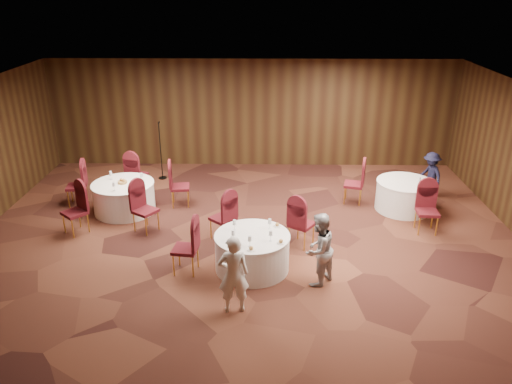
{
  "coord_description": "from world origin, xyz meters",
  "views": [
    {
      "loc": [
        0.37,
        -9.57,
        5.25
      ],
      "look_at": [
        0.2,
        0.2,
        1.1
      ],
      "focal_mm": 35.0,
      "sensor_mm": 36.0,
      "label": 1
    }
  ],
  "objects_px": {
    "woman_a": "(233,274)",
    "table_main": "(252,252)",
    "woman_b": "(319,250)",
    "table_left": "(124,197)",
    "table_right": "(404,195)",
    "mic_stand": "(162,162)",
    "man_c": "(430,175)"
  },
  "relations": [
    {
      "from": "woman_a",
      "to": "table_main",
      "type": "bearing_deg",
      "value": -109.39
    },
    {
      "from": "woman_a",
      "to": "woman_b",
      "type": "relative_size",
      "value": 1.01
    },
    {
      "from": "table_left",
      "to": "table_right",
      "type": "xyz_separation_m",
      "value": [
        6.87,
        0.23,
        0.0
      ]
    },
    {
      "from": "table_main",
      "to": "table_right",
      "type": "distance_m",
      "value": 4.65
    },
    {
      "from": "table_main",
      "to": "table_right",
      "type": "xyz_separation_m",
      "value": [
        3.67,
        2.85,
        0.0
      ]
    },
    {
      "from": "table_left",
      "to": "mic_stand",
      "type": "relative_size",
      "value": 0.9
    },
    {
      "from": "table_right",
      "to": "woman_a",
      "type": "height_order",
      "value": "woman_a"
    },
    {
      "from": "table_right",
      "to": "mic_stand",
      "type": "distance_m",
      "value": 6.69
    },
    {
      "from": "table_main",
      "to": "table_left",
      "type": "bearing_deg",
      "value": 140.72
    },
    {
      "from": "table_main",
      "to": "woman_a",
      "type": "bearing_deg",
      "value": -101.73
    },
    {
      "from": "woman_b",
      "to": "mic_stand",
      "type": "bearing_deg",
      "value": -102.94
    },
    {
      "from": "woman_a",
      "to": "mic_stand",
      "type": "bearing_deg",
      "value": -76.36
    },
    {
      "from": "mic_stand",
      "to": "table_right",
      "type": "bearing_deg",
      "value": -17.51
    },
    {
      "from": "table_main",
      "to": "man_c",
      "type": "bearing_deg",
      "value": 38.95
    },
    {
      "from": "table_main",
      "to": "table_left",
      "type": "xyz_separation_m",
      "value": [
        -3.2,
        2.62,
        0.0
      ]
    },
    {
      "from": "woman_a",
      "to": "man_c",
      "type": "relative_size",
      "value": 1.18
    },
    {
      "from": "table_right",
      "to": "mic_stand",
      "type": "relative_size",
      "value": 0.83
    },
    {
      "from": "table_left",
      "to": "woman_a",
      "type": "height_order",
      "value": "woman_a"
    },
    {
      "from": "table_right",
      "to": "woman_b",
      "type": "xyz_separation_m",
      "value": [
        -2.44,
        -3.32,
        0.33
      ]
    },
    {
      "from": "table_right",
      "to": "woman_b",
      "type": "bearing_deg",
      "value": -126.31
    },
    {
      "from": "table_left",
      "to": "woman_b",
      "type": "distance_m",
      "value": 5.41
    },
    {
      "from": "mic_stand",
      "to": "table_left",
      "type": "bearing_deg",
      "value": -102.42
    },
    {
      "from": "table_left",
      "to": "table_right",
      "type": "bearing_deg",
      "value": 1.95
    },
    {
      "from": "woman_a",
      "to": "woman_b",
      "type": "xyz_separation_m",
      "value": [
        1.51,
        0.88,
        -0.01
      ]
    },
    {
      "from": "table_left",
      "to": "mic_stand",
      "type": "xyz_separation_m",
      "value": [
        0.49,
        2.25,
        0.11
      ]
    },
    {
      "from": "mic_stand",
      "to": "table_main",
      "type": "bearing_deg",
      "value": -60.92
    },
    {
      "from": "table_main",
      "to": "table_right",
      "type": "height_order",
      "value": "same"
    },
    {
      "from": "table_left",
      "to": "woman_b",
      "type": "height_order",
      "value": "woman_b"
    },
    {
      "from": "woman_b",
      "to": "table_left",
      "type": "bearing_deg",
      "value": -84.25
    },
    {
      "from": "table_left",
      "to": "man_c",
      "type": "distance_m",
      "value": 7.81
    },
    {
      "from": "table_left",
      "to": "woman_a",
      "type": "distance_m",
      "value": 4.94
    },
    {
      "from": "table_right",
      "to": "table_main",
      "type": "bearing_deg",
      "value": -142.19
    }
  ]
}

